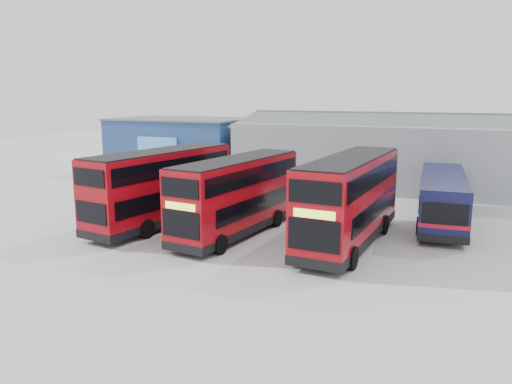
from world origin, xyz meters
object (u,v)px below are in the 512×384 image
(double_decker_centre, at_px, (237,197))
(maintenance_shed, at_px, (432,154))
(office_block, at_px, (182,146))
(single_decker_blue, at_px, (442,200))
(double_decker_left, at_px, (162,188))
(double_decker_right, at_px, (350,201))
(panel_van, at_px, (153,166))

(double_decker_centre, bearing_deg, maintenance_shed, 72.99)
(office_block, relative_size, single_decker_blue, 1.16)
(double_decker_left, xyz_separation_m, double_decker_right, (10.57, 0.47, 0.05))
(office_block, xyz_separation_m, double_decker_centre, (13.68, -16.98, -0.56))
(double_decker_centre, bearing_deg, office_block, 135.52)
(double_decker_centre, relative_size, double_decker_right, 0.94)
(office_block, distance_m, single_decker_blue, 25.72)
(double_decker_centre, height_order, single_decker_blue, double_decker_centre)
(maintenance_shed, height_order, double_decker_centre, maintenance_shed)
(double_decker_right, bearing_deg, office_block, 143.35)
(office_block, relative_size, double_decker_right, 1.18)
(office_block, xyz_separation_m, double_decker_right, (19.50, -16.40, -0.41))
(maintenance_shed, distance_m, single_decker_blue, 12.53)
(office_block, relative_size, double_decker_left, 1.19)
(panel_van, bearing_deg, double_decker_centre, -47.89)
(maintenance_shed, xyz_separation_m, double_decker_centre, (-8.32, -18.98, -0.58))
(double_decker_centre, distance_m, double_decker_right, 5.85)
(double_decker_centre, bearing_deg, double_decker_right, 12.31)
(maintenance_shed, bearing_deg, double_decker_right, -97.73)
(office_block, bearing_deg, double_decker_right, -40.06)
(single_decker_blue, bearing_deg, panel_van, -17.77)
(maintenance_shed, height_order, double_decker_right, maintenance_shed)
(panel_van, bearing_deg, double_decker_left, -59.57)
(double_decker_centre, bearing_deg, double_decker_left, -174.62)
(office_block, relative_size, panel_van, 2.34)
(panel_van, bearing_deg, office_block, 82.65)
(office_block, distance_m, double_decker_centre, 21.81)
(office_block, xyz_separation_m, single_decker_blue, (23.50, -10.37, -1.17))
(maintenance_shed, distance_m, panel_van, 23.12)
(maintenance_shed, xyz_separation_m, panel_van, (-22.11, -6.60, -1.36))
(double_decker_centre, bearing_deg, panel_van, 144.74)
(maintenance_shed, height_order, double_decker_left, maintenance_shed)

